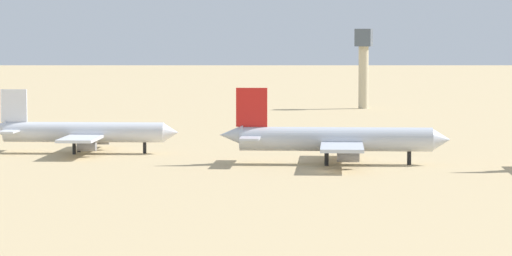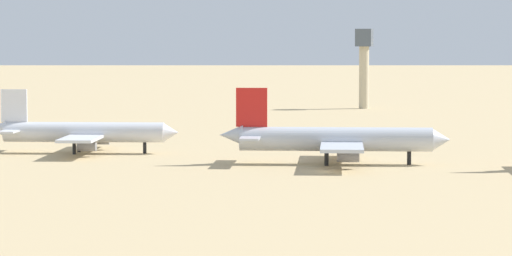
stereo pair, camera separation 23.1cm
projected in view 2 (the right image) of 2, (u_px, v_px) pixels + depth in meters
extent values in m
plane|color=tan|center=(324.00, 172.00, 221.75)|extent=(4000.00, 4000.00, 0.00)
cylinder|color=silver|center=(84.00, 132.00, 255.86)|extent=(32.53, 9.81, 4.04)
cone|color=silver|center=(171.00, 133.00, 254.86)|extent=(3.67, 4.32, 3.84)
cube|color=white|center=(14.00, 106.00, 256.28)|extent=(5.26, 1.45, 6.57)
cube|color=silver|center=(19.00, 128.00, 260.66)|extent=(4.42, 7.34, 0.36)
cube|color=silver|center=(9.00, 131.00, 252.62)|extent=(4.42, 7.34, 0.36)
cube|color=silver|center=(89.00, 135.00, 255.85)|extent=(12.59, 33.04, 0.57)
cylinder|color=slate|center=(101.00, 139.00, 263.44)|extent=(3.98, 2.84, 2.22)
cylinder|color=slate|center=(87.00, 145.00, 248.35)|extent=(3.98, 2.84, 2.22)
cylinder|color=black|center=(145.00, 148.00, 255.39)|extent=(0.71, 0.71, 2.22)
cylinder|color=black|center=(79.00, 147.00, 258.59)|extent=(0.71, 0.71, 2.22)
cylinder|color=black|center=(74.00, 149.00, 253.76)|extent=(0.71, 0.71, 2.22)
cylinder|color=silver|center=(336.00, 139.00, 233.81)|extent=(35.59, 10.50, 4.42)
cone|color=silver|center=(441.00, 140.00, 232.58)|extent=(3.99, 4.71, 4.20)
cone|color=silver|center=(231.00, 135.00, 234.99)|extent=(5.01, 4.47, 3.76)
cube|color=red|center=(252.00, 107.00, 234.38)|extent=(5.75, 1.54, 7.18)
cube|color=silver|center=(253.00, 134.00, 239.17)|extent=(4.79, 8.01, 0.40)
cube|color=silver|center=(250.00, 138.00, 230.37)|extent=(4.79, 8.01, 0.40)
cube|color=silver|center=(342.00, 143.00, 233.79)|extent=(13.54, 36.13, 0.62)
cylinder|color=slate|center=(347.00, 147.00, 242.08)|extent=(4.34, 3.09, 2.43)
cylinder|color=slate|center=(348.00, 155.00, 225.58)|extent=(4.34, 3.09, 2.43)
cylinder|color=black|center=(409.00, 158.00, 233.20)|extent=(0.77, 0.77, 2.43)
cylinder|color=black|center=(327.00, 156.00, 236.81)|extent=(0.77, 0.77, 2.43)
cylinder|color=black|center=(326.00, 159.00, 231.53)|extent=(0.77, 0.77, 2.43)
cylinder|color=#C6B793|center=(364.00, 77.00, 411.21)|extent=(3.20, 3.20, 20.06)
cube|color=#4C5660|center=(364.00, 38.00, 410.27)|extent=(5.20, 5.20, 5.66)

